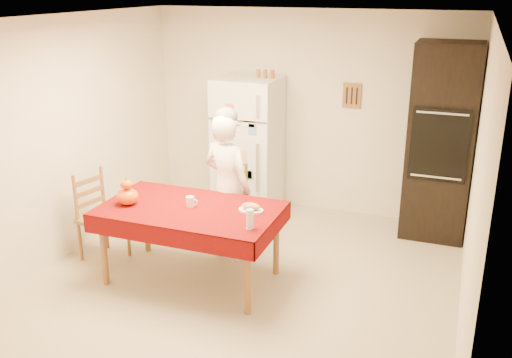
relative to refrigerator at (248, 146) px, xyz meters
The scene contains 17 objects.
floor 2.16m from the refrigerator, 70.93° to the right, with size 4.50×4.50×0.00m, color tan.
room_shell 2.13m from the refrigerator, 70.89° to the right, with size 4.02×4.52×2.51m.
refrigerator is the anchor object (origin of this frame).
oven_cabinet 2.29m from the refrigerator, ahead, with size 0.70×0.62×2.20m.
dining_table 1.92m from the refrigerator, 85.48° to the right, with size 1.70×1.00×0.76m.
chair_far 1.11m from the refrigerator, 81.20° to the right, with size 0.52×0.51×0.95m.
chair_left 2.09m from the refrigerator, 118.33° to the right, with size 0.49×0.50×0.95m.
seated_woman 1.34m from the refrigerator, 77.94° to the right, with size 0.57×0.37×1.56m, color white.
coffee_mug 1.89m from the refrigerator, 85.64° to the right, with size 0.08×0.08×0.10m, color white.
pumpkin_lower 2.09m from the refrigerator, 102.31° to the right, with size 0.21×0.21×0.16m, color #DE5A05.
pumpkin_upper 2.10m from the refrigerator, 102.31° to the right, with size 0.12×0.12×0.09m, color #E94F05.
wine_glass 2.33m from the refrigerator, 68.26° to the right, with size 0.07×0.07×0.18m, color white.
bread_plate 1.94m from the refrigerator, 67.91° to the right, with size 0.24×0.24×0.02m, color white.
bread_loaf 1.93m from the refrigerator, 67.91° to the right, with size 0.18×0.10×0.06m, color #9D764D.
spice_jar_left 0.91m from the refrigerator, 23.62° to the left, with size 0.05×0.05×0.10m, color #8E5319.
spice_jar_mid 0.92m from the refrigerator, 13.77° to the left, with size 0.05×0.05×0.10m, color brown.
spice_jar_right 0.95m from the refrigerator, ahead, with size 0.05×0.05×0.10m, color brown.
Camera 1 is at (1.86, -4.51, 2.80)m, focal length 40.00 mm.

